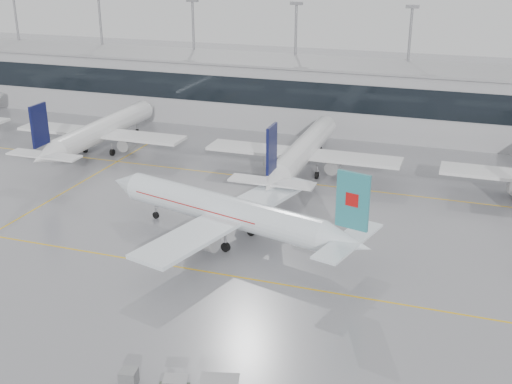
% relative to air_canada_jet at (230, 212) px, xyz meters
% --- Properties ---
extents(ground, '(320.00, 320.00, 0.00)m').
position_rel_air_canada_jet_xyz_m(ground, '(1.85, -8.07, -3.70)').
color(ground, gray).
rests_on(ground, ground).
extents(taxi_line_main, '(120.00, 0.25, 0.01)m').
position_rel_air_canada_jet_xyz_m(taxi_line_main, '(1.85, -8.07, -3.69)').
color(taxi_line_main, yellow).
rests_on(taxi_line_main, ground).
extents(taxi_line_north, '(120.00, 0.25, 0.01)m').
position_rel_air_canada_jet_xyz_m(taxi_line_north, '(1.85, 21.93, -3.69)').
color(taxi_line_north, yellow).
rests_on(taxi_line_north, ground).
extents(taxi_line_cross, '(0.25, 60.00, 0.01)m').
position_rel_air_canada_jet_xyz_m(taxi_line_cross, '(-28.15, 6.93, -3.69)').
color(taxi_line_cross, yellow).
rests_on(taxi_line_cross, ground).
extents(terminal, '(180.00, 15.00, 12.00)m').
position_rel_air_canada_jet_xyz_m(terminal, '(1.85, 53.93, 2.30)').
color(terminal, '#9B9B9F').
rests_on(terminal, ground).
extents(terminal_glass, '(180.00, 0.20, 5.00)m').
position_rel_air_canada_jet_xyz_m(terminal_glass, '(1.85, 46.38, 3.80)').
color(terminal_glass, black).
rests_on(terminal_glass, ground).
extents(terminal_roof, '(182.00, 16.00, 0.40)m').
position_rel_air_canada_jet_xyz_m(terminal_roof, '(1.85, 53.93, 8.50)').
color(terminal_roof, gray).
rests_on(terminal_roof, ground).
extents(light_masts, '(156.40, 1.00, 22.60)m').
position_rel_air_canada_jet_xyz_m(light_masts, '(1.85, 59.93, 9.65)').
color(light_masts, gray).
rests_on(light_masts, ground).
extents(air_canada_jet, '(36.43, 29.72, 11.64)m').
position_rel_air_canada_jet_xyz_m(air_canada_jet, '(0.00, 0.00, 0.00)').
color(air_canada_jet, white).
rests_on(air_canada_jet, ground).
extents(parked_jet_b, '(29.64, 36.96, 11.72)m').
position_rel_air_canada_jet_xyz_m(parked_jet_b, '(-33.15, 25.62, 0.02)').
color(parked_jet_b, white).
rests_on(parked_jet_b, ground).
extents(parked_jet_c, '(29.64, 36.96, 11.72)m').
position_rel_air_canada_jet_xyz_m(parked_jet_c, '(1.85, 25.62, 0.02)').
color(parked_jet_c, white).
rests_on(parked_jet_c, ground).
extents(gse_unit, '(1.52, 1.44, 1.33)m').
position_rel_air_canada_jet_xyz_m(gse_unit, '(1.96, -27.53, -3.03)').
color(gse_unit, slate).
rests_on(gse_unit, ground).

